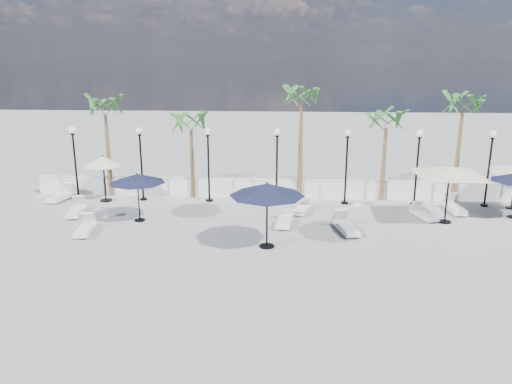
# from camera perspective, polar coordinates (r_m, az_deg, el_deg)

# --- Properties ---
(ground) EXTENTS (100.00, 100.00, 0.00)m
(ground) POSITION_cam_1_polar(r_m,az_deg,el_deg) (19.71, 1.90, -6.54)
(ground) COLOR gray
(ground) RESTS_ON ground
(balustrade) EXTENTS (26.00, 0.30, 1.01)m
(balustrade) POSITION_cam_1_polar(r_m,az_deg,el_deg) (26.69, 2.41, 0.39)
(balustrade) COLOR silver
(balustrade) RESTS_ON ground
(lamppost_0) EXTENTS (0.36, 0.36, 3.84)m
(lamppost_0) POSITION_cam_1_polar(r_m,az_deg,el_deg) (27.55, -20.05, 4.26)
(lamppost_0) COLOR black
(lamppost_0) RESTS_ON ground
(lamppost_1) EXTENTS (0.36, 0.36, 3.84)m
(lamppost_1) POSITION_cam_1_polar(r_m,az_deg,el_deg) (26.35, -13.04, 4.32)
(lamppost_1) COLOR black
(lamppost_1) RESTS_ON ground
(lamppost_2) EXTENTS (0.36, 0.36, 3.84)m
(lamppost_2) POSITION_cam_1_polar(r_m,az_deg,el_deg) (25.57, -5.48, 4.33)
(lamppost_2) COLOR black
(lamppost_2) RESTS_ON ground
(lamppost_3) EXTENTS (0.36, 0.36, 3.84)m
(lamppost_3) POSITION_cam_1_polar(r_m,az_deg,el_deg) (25.26, 2.41, 4.25)
(lamppost_3) COLOR black
(lamppost_3) RESTS_ON ground
(lamppost_4) EXTENTS (0.36, 0.36, 3.84)m
(lamppost_4) POSITION_cam_1_polar(r_m,az_deg,el_deg) (25.43, 10.34, 4.09)
(lamppost_4) COLOR black
(lamppost_4) RESTS_ON ground
(lamppost_5) EXTENTS (0.36, 0.36, 3.84)m
(lamppost_5) POSITION_cam_1_polar(r_m,az_deg,el_deg) (26.07, 18.01, 3.86)
(lamppost_5) COLOR black
(lamppost_5) RESTS_ON ground
(lamppost_6) EXTENTS (0.36, 0.36, 3.84)m
(lamppost_6) POSITION_cam_1_polar(r_m,az_deg,el_deg) (27.16, 25.19, 3.58)
(lamppost_6) COLOR black
(lamppost_6) RESTS_ON ground
(palm_0) EXTENTS (2.60, 2.60, 5.50)m
(palm_0) POSITION_cam_1_polar(r_m,az_deg,el_deg) (27.44, -16.88, 8.81)
(palm_0) COLOR brown
(palm_0) RESTS_ON ground
(palm_1) EXTENTS (2.60, 2.60, 4.70)m
(palm_1) POSITION_cam_1_polar(r_m,az_deg,el_deg) (26.31, -7.45, 7.37)
(palm_1) COLOR brown
(palm_1) RESTS_ON ground
(palm_2) EXTENTS (2.60, 2.60, 6.10)m
(palm_2) POSITION_cam_1_polar(r_m,az_deg,el_deg) (25.69, 5.24, 10.30)
(palm_2) COLOR brown
(palm_2) RESTS_ON ground
(palm_3) EXTENTS (2.60, 2.60, 4.90)m
(palm_3) POSITION_cam_1_polar(r_m,az_deg,el_deg) (26.29, 14.66, 7.42)
(palm_3) COLOR brown
(palm_3) RESTS_ON ground
(palm_4) EXTENTS (2.60, 2.60, 5.70)m
(palm_4) POSITION_cam_1_polar(r_m,az_deg,el_deg) (27.15, 22.55, 8.65)
(palm_4) COLOR brown
(palm_4) RESTS_ON ground
(lounger_0) EXTENTS (0.94, 1.98, 0.71)m
(lounger_0) POSITION_cam_1_polar(r_m,az_deg,el_deg) (25.25, -19.89, -1.94)
(lounger_0) COLOR white
(lounger_0) RESTS_ON ground
(lounger_1) EXTENTS (0.98, 2.02, 0.73)m
(lounger_1) POSITION_cam_1_polar(r_m,az_deg,el_deg) (28.09, -21.29, -0.37)
(lounger_1) COLOR white
(lounger_1) RESTS_ON ground
(lounger_2) EXTENTS (0.83, 1.86, 0.67)m
(lounger_2) POSITION_cam_1_polar(r_m,az_deg,el_deg) (22.53, -18.95, -3.94)
(lounger_2) COLOR white
(lounger_2) RESTS_ON ground
(lounger_3) EXTENTS (0.85, 2.04, 0.74)m
(lounger_3) POSITION_cam_1_polar(r_m,az_deg,el_deg) (22.42, 3.27, -3.13)
(lounger_3) COLOR white
(lounger_3) RESTS_ON ground
(lounger_4) EXTENTS (1.08, 2.08, 0.74)m
(lounger_4) POSITION_cam_1_polar(r_m,az_deg,el_deg) (21.81, 10.25, -3.89)
(lounger_4) COLOR white
(lounger_4) RESTS_ON ground
(lounger_5) EXTENTS (1.04, 1.76, 0.63)m
(lounger_5) POSITION_cam_1_polar(r_m,az_deg,el_deg) (24.52, 18.62, -2.40)
(lounger_5) COLOR white
(lounger_5) RESTS_ON ground
(lounger_6) EXTENTS (0.95, 1.75, 0.63)m
(lounger_6) POSITION_cam_1_polar(r_m,az_deg,el_deg) (24.22, 5.29, -1.86)
(lounger_6) COLOR white
(lounger_6) RESTS_ON ground
(lounger_7) EXTENTS (0.70, 1.94, 0.72)m
(lounger_7) POSITION_cam_1_polar(r_m,az_deg,el_deg) (26.02, 21.76, -1.63)
(lounger_7) COLOR white
(lounger_7) RESTS_ON ground
(side_table_0) EXTENTS (0.46, 0.46, 0.45)m
(side_table_0) POSITION_cam_1_polar(r_m,az_deg,el_deg) (24.41, -16.79, -2.19)
(side_table_0) COLOR white
(side_table_0) RESTS_ON ground
(side_table_1) EXTENTS (0.57, 0.57, 0.56)m
(side_table_1) POSITION_cam_1_polar(r_m,az_deg,el_deg) (24.46, 4.65, -1.36)
(side_table_1) COLOR white
(side_table_1) RESTS_ON ground
(side_table_2) EXTENTS (0.54, 0.54, 0.53)m
(side_table_2) POSITION_cam_1_polar(r_m,az_deg,el_deg) (25.72, 11.46, -0.83)
(side_table_2) COLOR white
(side_table_2) RESTS_ON ground
(parasol_navy_left) EXTENTS (2.56, 2.56, 2.26)m
(parasol_navy_left) POSITION_cam_1_polar(r_m,az_deg,el_deg) (23.06, -13.41, 1.50)
(parasol_navy_left) COLOR black
(parasol_navy_left) RESTS_ON ground
(parasol_navy_mid) EXTENTS (2.97, 2.97, 2.66)m
(parasol_navy_mid) POSITION_cam_1_polar(r_m,az_deg,el_deg) (19.19, 1.27, 0.22)
(parasol_navy_mid) COLOR black
(parasol_navy_mid) RESTS_ON ground
(parasol_cream_sq_a) EXTENTS (5.69, 5.69, 2.79)m
(parasol_cream_sq_a) POSITION_cam_1_polar(r_m,az_deg,el_deg) (23.68, 21.31, 2.69)
(parasol_cream_sq_a) COLOR black
(parasol_cream_sq_a) RESTS_ON ground
(parasol_cream_small) EXTENTS (1.99, 1.99, 2.44)m
(parasol_cream_small) POSITION_cam_1_polar(r_m,az_deg,el_deg) (26.75, -17.09, 3.32)
(parasol_cream_small) COLOR black
(parasol_cream_small) RESTS_ON ground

